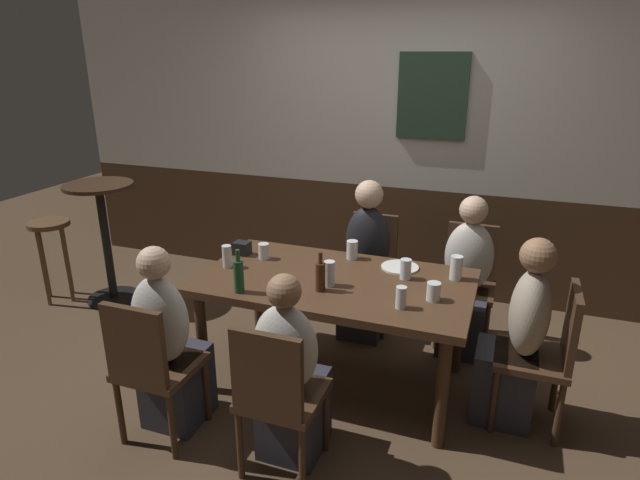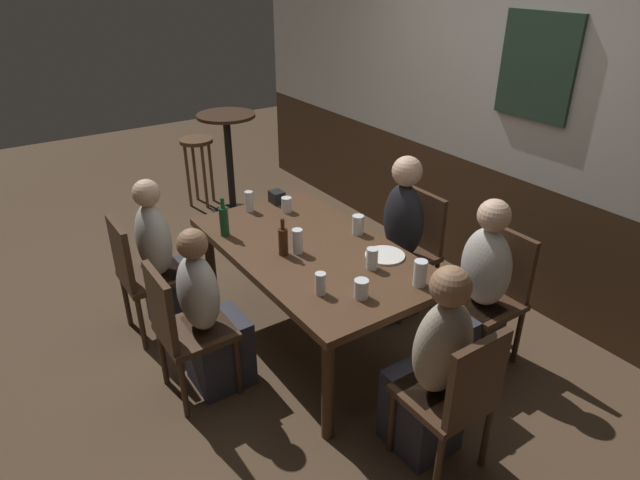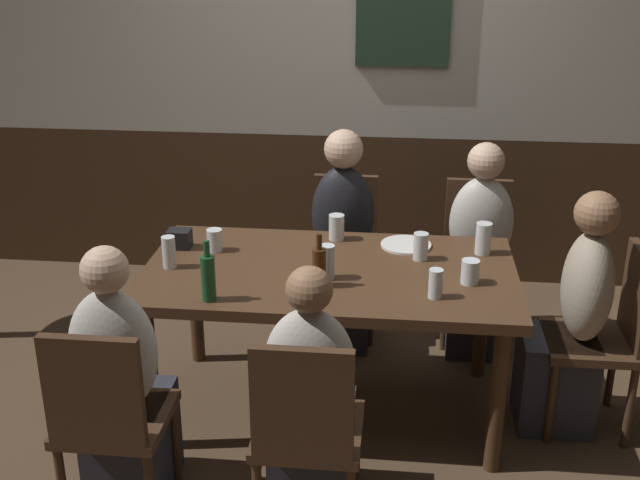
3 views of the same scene
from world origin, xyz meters
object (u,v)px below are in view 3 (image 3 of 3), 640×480
chair_right_far (477,251)px  tumbler_water (215,241)px  beer_bottle_brown (319,266)px  pint_glass_amber (421,248)px  beer_glass_tall (483,241)px  person_mid_far (342,254)px  tumbler_short (337,229)px  plate_white_large (406,245)px  condiment_caddy (179,239)px  person_mid_near (311,413)px  person_left_near (123,397)px  beer_bottle_green (208,277)px  pint_glass_pale (470,273)px  dining_table (329,284)px  chair_head_east (608,330)px  chair_left_near (108,415)px  beer_glass_half (436,285)px  pint_glass_stout (169,254)px  person_head_east (571,331)px  highball_clear (328,264)px  chair_mid_far (344,245)px  person_right_far (479,264)px

chair_right_far → tumbler_water: 1.53m
chair_right_far → beer_bottle_brown: (-0.77, -1.08, 0.34)m
pint_glass_amber → beer_glass_tall: (0.29, 0.10, 0.01)m
person_mid_far → tumbler_short: person_mid_far is taller
chair_right_far → plate_white_large: bearing=-124.8°
person_mid_far → condiment_caddy: size_ratio=10.88×
person_mid_near → person_left_near: person_left_near is taller
beer_glass_tall → beer_bottle_green: 1.33m
beer_bottle_brown → pint_glass_pale: bearing=8.7°
dining_table → chair_head_east: bearing=0.0°
person_mid_near → tumbler_short: bearing=89.9°
pint_glass_pale → chair_left_near: bearing=-149.8°
beer_glass_half → beer_bottle_green: bearing=-172.4°
person_mid_near → pint_glass_stout: 1.04m
tumbler_water → tumbler_short: (0.57, 0.21, 0.00)m
chair_left_near → chair_right_far: bearing=50.0°
pint_glass_pale → person_left_near: bearing=-155.2°
person_left_near → condiment_caddy: (-0.00, 0.90, 0.31)m
person_left_near → beer_bottle_brown: bearing=36.6°
dining_table → pint_glass_stout: pint_glass_stout is taller
person_head_east → highball_clear: person_head_east is taller
chair_head_east → person_mid_far: 1.46m
chair_mid_far → pint_glass_pale: bearing=-57.6°
tumbler_short → beer_bottle_brown: size_ratio=0.53×
chair_head_east → beer_glass_tall: beer_glass_tall is taller
plate_white_large → condiment_caddy: 1.10m
person_head_east → pint_glass_pale: 0.57m
pint_glass_pale → chair_head_east: bearing=8.1°
chair_left_near → person_mid_far: bearing=65.2°
pint_glass_pale → chair_right_far: bearing=82.9°
chair_right_far → pint_glass_amber: chair_right_far is taller
beer_bottle_green → condiment_caddy: (-0.28, 0.55, -0.06)m
person_mid_near → beer_bottle_brown: 0.66m
highball_clear → person_right_far: bearing=48.3°
person_mid_far → pint_glass_stout: 1.11m
chair_head_east → plate_white_large: chair_head_east is taller
beer_bottle_brown → chair_right_far: bearing=54.4°
chair_head_east → highball_clear: bearing=-175.2°
chair_right_far → highball_clear: bearing=-126.7°
pint_glass_amber → beer_glass_tall: size_ratio=0.84×
chair_mid_far → condiment_caddy: chair_mid_far is taller
beer_glass_half → pint_glass_amber: 0.41m
beer_bottle_green → tumbler_short: bearing=57.7°
beer_glass_half → person_right_far: bearing=74.2°
tumbler_short → pint_glass_pale: size_ratio=1.19×
pint_glass_stout → pint_glass_amber: (1.14, 0.21, -0.01)m
plate_white_large → person_mid_near: bearing=-108.4°
chair_mid_far → condiment_caddy: (-0.74, -0.71, 0.29)m
person_mid_near → beer_glass_half: size_ratio=8.52×
person_mid_near → beer_glass_tall: person_mid_near is taller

